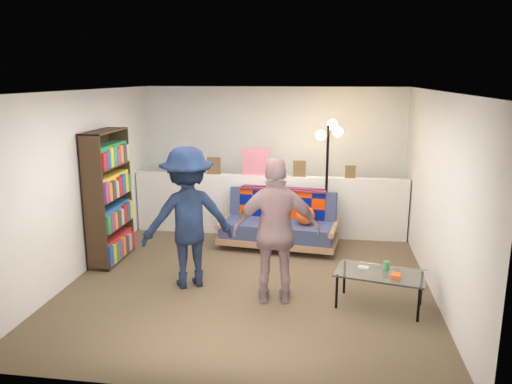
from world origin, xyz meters
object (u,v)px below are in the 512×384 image
Objects in this scene: coffee_table at (381,275)px; person_right at (277,232)px; futon_sofa at (280,224)px; bookshelf at (108,201)px; floor_lamp at (329,157)px; person_left at (188,218)px.

coffee_table is 1.27m from person_right.
futon_sofa is 2.56m from bookshelf.
coffee_table is at bearing -55.07° from futon_sofa.
floor_lamp is at bearing 22.77° from futon_sofa.
futon_sofa is at bearing 21.63° from bookshelf.
futon_sofa is 1.96m from person_left.
floor_lamp reaches higher than person_left.
person_left is 1.18m from person_right.
futon_sofa is 1.27m from floor_lamp.
futon_sofa is 0.96× the size of floor_lamp.
bookshelf is at bearing -158.11° from floor_lamp.
person_right is (-0.56, -2.22, -0.52)m from floor_lamp.
person_left reaches higher than futon_sofa.
floor_lamp is at bearing -111.10° from person_right.
person_left reaches higher than coffee_table.
floor_lamp reaches higher than person_right.
person_right is at bearing -22.07° from bookshelf.
person_right is at bearing 137.78° from person_left.
bookshelf is 1.72× the size of coffee_table.
person_right reaches higher than futon_sofa.
bookshelf reaches higher than futon_sofa.
bookshelf is at bearing -53.29° from person_left.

